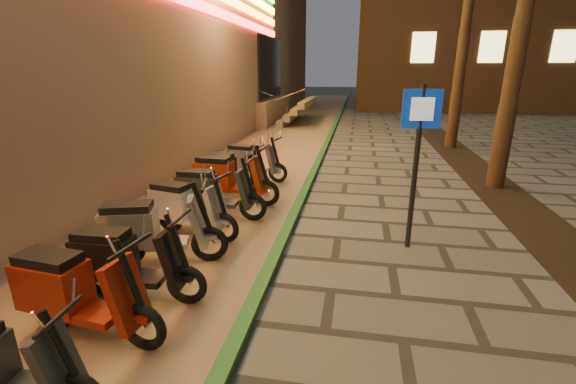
% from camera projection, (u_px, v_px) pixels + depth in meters
% --- Properties ---
extents(parking_strip, '(3.40, 60.00, 0.01)m').
position_uv_depth(parking_strip, '(273.00, 152.00, 13.26)').
color(parking_strip, '#8C7251').
rests_on(parking_strip, ground).
extents(green_curb, '(0.18, 60.00, 0.10)m').
position_uv_depth(green_curb, '(322.00, 153.00, 12.96)').
color(green_curb, '#225B22').
rests_on(green_curb, ground).
extents(planting_strip, '(1.20, 40.00, 0.02)m').
position_uv_depth(planting_strip, '(527.00, 216.00, 7.52)').
color(planting_strip, black).
rests_on(planting_strip, ground).
extents(pedestrian_sign, '(0.56, 0.12, 2.56)m').
position_uv_depth(pedestrian_sign, '(418.00, 146.00, 5.74)').
color(pedestrian_sign, black).
rests_on(pedestrian_sign, ground).
extents(scooter_5, '(1.72, 0.65, 1.21)m').
position_uv_depth(scooter_5, '(74.00, 292.00, 4.03)').
color(scooter_5, black).
rests_on(scooter_5, ground).
extents(scooter_6, '(1.66, 0.58, 1.17)m').
position_uv_depth(scooter_6, '(124.00, 261.00, 4.70)').
color(scooter_6, black).
rests_on(scooter_6, ground).
extents(scooter_7, '(1.75, 0.91, 1.24)m').
position_uv_depth(scooter_7, '(150.00, 230.00, 5.54)').
color(scooter_7, black).
rests_on(scooter_7, ground).
extents(scooter_8, '(1.66, 0.77, 1.17)m').
position_uv_depth(scooter_8, '(184.00, 207.00, 6.54)').
color(scooter_8, black).
rests_on(scooter_8, ground).
extents(scooter_9, '(1.72, 0.60, 1.22)m').
position_uv_depth(scooter_9, '(210.00, 192.00, 7.29)').
color(scooter_9, black).
rests_on(scooter_9, ground).
extents(scooter_10, '(1.84, 0.64, 1.29)m').
position_uv_depth(scooter_10, '(227.00, 178.00, 8.12)').
color(scooter_10, black).
rests_on(scooter_10, ground).
extents(scooter_11, '(1.62, 0.69, 1.14)m').
position_uv_depth(scooter_11, '(230.00, 170.00, 8.95)').
color(scooter_11, black).
rests_on(scooter_11, ground).
extents(scooter_12, '(1.64, 0.72, 1.15)m').
position_uv_depth(scooter_12, '(250.00, 161.00, 9.88)').
color(scooter_12, black).
rests_on(scooter_12, ground).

